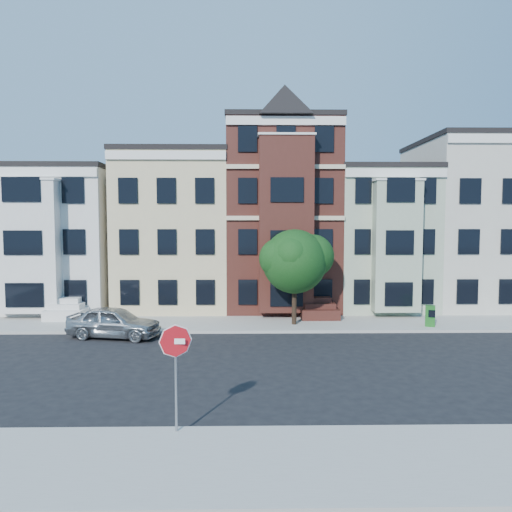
{
  "coord_description": "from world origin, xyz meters",
  "views": [
    {
      "loc": [
        -2.25,
        -19.49,
        5.86
      ],
      "look_at": [
        -1.85,
        3.7,
        4.2
      ],
      "focal_mm": 35.0,
      "sensor_mm": 36.0,
      "label": 1
    }
  ],
  "objects_px": {
    "street_tree": "(294,266)",
    "parked_car": "(114,322)",
    "stop_sign": "(176,371)",
    "newspaper_box": "(430,316)"
  },
  "relations": [
    {
      "from": "street_tree",
      "to": "parked_car",
      "type": "distance_m",
      "value": 9.89
    },
    {
      "from": "street_tree",
      "to": "stop_sign",
      "type": "relative_size",
      "value": 1.95
    },
    {
      "from": "newspaper_box",
      "to": "parked_car",
      "type": "bearing_deg",
      "value": -154.66
    },
    {
      "from": "parked_car",
      "to": "street_tree",
      "type": "bearing_deg",
      "value": -63.91
    },
    {
      "from": "street_tree",
      "to": "parked_car",
      "type": "bearing_deg",
      "value": -165.44
    },
    {
      "from": "parked_car",
      "to": "newspaper_box",
      "type": "relative_size",
      "value": 4.13
    },
    {
      "from": "parked_car",
      "to": "stop_sign",
      "type": "xyz_separation_m",
      "value": [
        4.74,
        -11.5,
        1.02
      ]
    },
    {
      "from": "street_tree",
      "to": "stop_sign",
      "type": "bearing_deg",
      "value": -107.94
    },
    {
      "from": "stop_sign",
      "to": "street_tree",
      "type": "bearing_deg",
      "value": 72.99
    },
    {
      "from": "street_tree",
      "to": "parked_car",
      "type": "relative_size",
      "value": 1.39
    }
  ]
}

